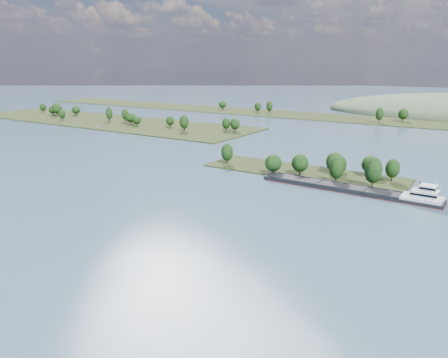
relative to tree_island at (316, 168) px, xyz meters
The scene contains 6 objects.
ground 58.94m from the tree_island, 97.30° to the right, with size 1800.00×1800.00×0.00m, color #354D5C.
tree_island is the anchor object (origin of this frame).
left_bank 249.69m from the tree_island, 160.89° to the left, with size 300.00×80.00×14.71m.
back_shoreline 221.47m from the tree_island, 90.20° to the left, with size 900.00×60.00×15.23m.
cargo_barge 31.65m from the tree_island, 33.92° to the right, with size 77.03×12.15×10.38m.
motorboat 216.65m from the tree_island, 166.57° to the left, with size 2.08×5.54×2.14m, color white.
Camera 1 is at (80.58, -17.79, 53.42)m, focal length 35.00 mm.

